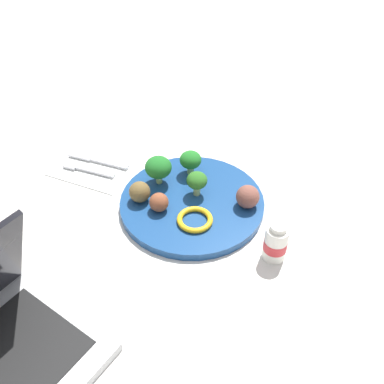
{
  "coord_description": "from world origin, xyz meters",
  "views": [
    {
      "loc": [
        -0.3,
        0.54,
        0.58
      ],
      "look_at": [
        0.0,
        0.0,
        0.04
      ],
      "focal_mm": 40.16,
      "sensor_mm": 36.0,
      "label": 1
    }
  ],
  "objects_px": {
    "meatball_front_left": "(248,197)",
    "yogurt_bottle": "(276,243)",
    "fork": "(86,169)",
    "broccoli_floret_front_left": "(158,168)",
    "meatball_back_right": "(140,192)",
    "broccoli_floret_center": "(191,160)",
    "napkin": "(94,167)",
    "meatball_far_rim": "(159,202)",
    "pepper_ring_far_rim": "(195,219)",
    "plate": "(192,203)",
    "knife": "(96,160)",
    "broccoli_floret_mid_right": "(198,181)"
  },
  "relations": [
    {
      "from": "meatball_back_right",
      "to": "fork",
      "type": "relative_size",
      "value": 0.34
    },
    {
      "from": "broccoli_floret_mid_right",
      "to": "meatball_far_rim",
      "type": "bearing_deg",
      "value": 59.31
    },
    {
      "from": "meatball_front_left",
      "to": "fork",
      "type": "bearing_deg",
      "value": 8.38
    },
    {
      "from": "broccoli_floret_center",
      "to": "napkin",
      "type": "relative_size",
      "value": 0.31
    },
    {
      "from": "meatball_back_right",
      "to": "napkin",
      "type": "distance_m",
      "value": 0.17
    },
    {
      "from": "broccoli_floret_front_left",
      "to": "knife",
      "type": "xyz_separation_m",
      "value": [
        0.17,
        -0.01,
        -0.05
      ]
    },
    {
      "from": "broccoli_floret_center",
      "to": "napkin",
      "type": "bearing_deg",
      "value": 18.44
    },
    {
      "from": "knife",
      "to": "yogurt_bottle",
      "type": "relative_size",
      "value": 1.89
    },
    {
      "from": "plate",
      "to": "meatball_back_right",
      "type": "xyz_separation_m",
      "value": [
        0.09,
        0.05,
        0.03
      ]
    },
    {
      "from": "broccoli_floret_mid_right",
      "to": "pepper_ring_far_rim",
      "type": "xyz_separation_m",
      "value": [
        -0.03,
        0.07,
        -0.03
      ]
    },
    {
      "from": "knife",
      "to": "yogurt_bottle",
      "type": "distance_m",
      "value": 0.44
    },
    {
      "from": "fork",
      "to": "yogurt_bottle",
      "type": "bearing_deg",
      "value": 176.15
    },
    {
      "from": "broccoli_floret_mid_right",
      "to": "broccoli_floret_front_left",
      "type": "xyz_separation_m",
      "value": [
        0.09,
        0.01,
        0.0
      ]
    },
    {
      "from": "broccoli_floret_center",
      "to": "meatball_back_right",
      "type": "bearing_deg",
      "value": 69.59
    },
    {
      "from": "meatball_far_rim",
      "to": "pepper_ring_far_rim",
      "type": "xyz_separation_m",
      "value": [
        -0.07,
        -0.0,
        -0.01
      ]
    },
    {
      "from": "meatball_front_left",
      "to": "meatball_far_rim",
      "type": "height_order",
      "value": "meatball_front_left"
    },
    {
      "from": "broccoli_floret_center",
      "to": "yogurt_bottle",
      "type": "relative_size",
      "value": 0.67
    },
    {
      "from": "meatball_front_left",
      "to": "fork",
      "type": "distance_m",
      "value": 0.36
    },
    {
      "from": "plate",
      "to": "meatball_back_right",
      "type": "bearing_deg",
      "value": 29.05
    },
    {
      "from": "broccoli_floret_center",
      "to": "meatball_front_left",
      "type": "xyz_separation_m",
      "value": [
        -0.14,
        0.03,
        -0.01
      ]
    },
    {
      "from": "plate",
      "to": "yogurt_bottle",
      "type": "bearing_deg",
      "value": 166.54
    },
    {
      "from": "meatball_far_rim",
      "to": "meatball_front_left",
      "type": "bearing_deg",
      "value": -147.34
    },
    {
      "from": "meatball_far_rim",
      "to": "pepper_ring_far_rim",
      "type": "relative_size",
      "value": 0.55
    },
    {
      "from": "meatball_front_left",
      "to": "yogurt_bottle",
      "type": "xyz_separation_m",
      "value": [
        -0.09,
        0.08,
        -0.0
      ]
    },
    {
      "from": "napkin",
      "to": "fork",
      "type": "relative_size",
      "value": 1.4
    },
    {
      "from": "meatball_front_left",
      "to": "meatball_far_rim",
      "type": "distance_m",
      "value": 0.17
    },
    {
      "from": "meatball_far_rim",
      "to": "yogurt_bottle",
      "type": "distance_m",
      "value": 0.23
    },
    {
      "from": "broccoli_floret_center",
      "to": "knife",
      "type": "xyz_separation_m",
      "value": [
        0.21,
        0.05,
        -0.04
      ]
    },
    {
      "from": "plate",
      "to": "knife",
      "type": "relative_size",
      "value": 1.92
    },
    {
      "from": "pepper_ring_far_rim",
      "to": "knife",
      "type": "relative_size",
      "value": 0.46
    },
    {
      "from": "broccoli_floret_front_left",
      "to": "fork",
      "type": "distance_m",
      "value": 0.18
    },
    {
      "from": "broccoli_floret_mid_right",
      "to": "meatball_back_right",
      "type": "xyz_separation_m",
      "value": [
        0.09,
        0.07,
        -0.01
      ]
    },
    {
      "from": "broccoli_floret_front_left",
      "to": "meatball_back_right",
      "type": "relative_size",
      "value": 1.45
    },
    {
      "from": "meatball_front_left",
      "to": "yogurt_bottle",
      "type": "bearing_deg",
      "value": 136.76
    },
    {
      "from": "napkin",
      "to": "fork",
      "type": "bearing_deg",
      "value": 72.74
    },
    {
      "from": "broccoli_floret_front_left",
      "to": "meatball_far_rim",
      "type": "distance_m",
      "value": 0.08
    },
    {
      "from": "meatball_front_left",
      "to": "meatball_far_rim",
      "type": "relative_size",
      "value": 1.22
    },
    {
      "from": "knife",
      "to": "yogurt_bottle",
      "type": "height_order",
      "value": "yogurt_bottle"
    },
    {
      "from": "broccoli_floret_mid_right",
      "to": "broccoli_floret_center",
      "type": "xyz_separation_m",
      "value": [
        0.05,
        -0.05,
        0.0
      ]
    },
    {
      "from": "broccoli_floret_front_left",
      "to": "pepper_ring_far_rim",
      "type": "height_order",
      "value": "broccoli_floret_front_left"
    },
    {
      "from": "broccoli_floret_front_left",
      "to": "broccoli_floret_center",
      "type": "xyz_separation_m",
      "value": [
        -0.04,
        -0.06,
        -0.0
      ]
    },
    {
      "from": "knife",
      "to": "plate",
      "type": "bearing_deg",
      "value": 175.26
    },
    {
      "from": "broccoli_floret_center",
      "to": "meatball_far_rim",
      "type": "bearing_deg",
      "value": 90.76
    },
    {
      "from": "meatball_back_right",
      "to": "knife",
      "type": "xyz_separation_m",
      "value": [
        0.17,
        -0.07,
        -0.03
      ]
    },
    {
      "from": "meatball_front_left",
      "to": "yogurt_bottle",
      "type": "height_order",
      "value": "yogurt_bottle"
    },
    {
      "from": "meatball_far_rim",
      "to": "broccoli_floret_mid_right",
      "type": "bearing_deg",
      "value": -120.69
    },
    {
      "from": "plate",
      "to": "yogurt_bottle",
      "type": "xyz_separation_m",
      "value": [
        -0.19,
        0.04,
        0.03
      ]
    },
    {
      "from": "plate",
      "to": "fork",
      "type": "bearing_deg",
      "value": 3.43
    },
    {
      "from": "plate",
      "to": "fork",
      "type": "height_order",
      "value": "plate"
    },
    {
      "from": "broccoli_floret_center",
      "to": "meatball_front_left",
      "type": "distance_m",
      "value": 0.15
    }
  ]
}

